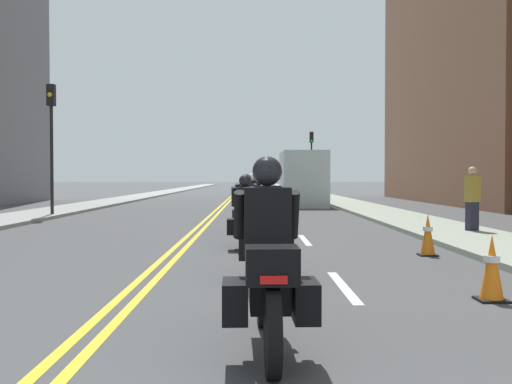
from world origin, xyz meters
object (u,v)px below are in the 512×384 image
at_px(motorcycle_6, 252,196).
at_px(traffic_light_far, 311,152).
at_px(motorcycle_2, 245,218).
at_px(motorcycle_3, 246,210).
at_px(motorcycle_1, 268,235).
at_px(pedestrian_0, 472,200).
at_px(motorcycle_5, 251,198).
at_px(parked_truck, 302,181).
at_px(traffic_cone_2, 428,235).
at_px(motorcycle_4, 252,203).
at_px(motorcycle_0, 268,273).
at_px(traffic_cone_1, 492,268).
at_px(traffic_light_near, 51,126).

height_order(motorcycle_6, traffic_light_far, traffic_light_far).
bearing_deg(motorcycle_2, motorcycle_3, 88.44).
relative_size(motorcycle_1, pedestrian_0, 1.27).
bearing_deg(motorcycle_2, pedestrian_0, 23.33).
xyz_separation_m(motorcycle_5, traffic_light_far, (4.45, 20.73, 2.68)).
bearing_deg(motorcycle_1, parked_truck, 87.24).
bearing_deg(motorcycle_1, pedestrian_0, 53.67).
distance_m(motorcycle_1, motorcycle_5, 14.95).
height_order(motorcycle_2, motorcycle_6, motorcycle_6).
distance_m(pedestrian_0, parked_truck, 16.47).
relative_size(motorcycle_5, parked_truck, 0.33).
bearing_deg(traffic_cone_2, motorcycle_6, 102.12).
xyz_separation_m(motorcycle_1, traffic_cone_2, (3.12, 2.59, -0.25)).
bearing_deg(pedestrian_0, motorcycle_2, -176.90).
bearing_deg(motorcycle_6, motorcycle_3, -93.14).
height_order(motorcycle_3, motorcycle_5, motorcycle_5).
xyz_separation_m(motorcycle_3, parked_truck, (2.78, 15.89, 0.62)).
xyz_separation_m(traffic_light_far, pedestrian_0, (1.26, -29.07, -2.43)).
distance_m(motorcycle_5, traffic_cone_2, 12.81).
distance_m(motorcycle_4, motorcycle_6, 7.67).
bearing_deg(motorcycle_4, motorcycle_3, -88.75).
xyz_separation_m(motorcycle_3, motorcycle_4, (0.14, 3.70, 0.00)).
bearing_deg(motorcycle_1, motorcycle_0, -88.21).
height_order(motorcycle_0, traffic_light_far, traffic_light_far).
bearing_deg(motorcycle_6, traffic_cone_1, -84.08).
relative_size(motorcycle_6, traffic_light_far, 0.45).
height_order(motorcycle_6, traffic_cone_2, motorcycle_6).
distance_m(traffic_light_near, pedestrian_0, 15.08).
distance_m(motorcycle_5, traffic_light_near, 8.06).
bearing_deg(motorcycle_4, motorcycle_0, -86.01).
xyz_separation_m(motorcycle_2, traffic_light_near, (-7.33, 9.65, 2.77)).
xyz_separation_m(motorcycle_0, motorcycle_2, (-0.29, 7.53, -0.06)).
xyz_separation_m(motorcycle_2, motorcycle_5, (0.12, 11.05, 0.04)).
relative_size(motorcycle_2, motorcycle_6, 1.00).
distance_m(motorcycle_6, traffic_cone_2, 16.04).
height_order(traffic_light_far, parked_truck, traffic_light_far).
xyz_separation_m(motorcycle_1, motorcycle_6, (-0.24, 18.27, 0.01)).
xyz_separation_m(motorcycle_0, motorcycle_4, (-0.15, 14.24, -0.03)).
relative_size(traffic_cone_1, traffic_light_far, 0.17).
height_order(motorcycle_1, motorcycle_6, motorcycle_6).
height_order(pedestrian_0, parked_truck, parked_truck).
bearing_deg(motorcycle_5, motorcycle_0, -92.48).
height_order(motorcycle_0, motorcycle_1, motorcycle_0).
bearing_deg(motorcycle_5, pedestrian_0, -58.57).
xyz_separation_m(motorcycle_2, traffic_cone_1, (3.05, -5.44, -0.23)).
xyz_separation_m(motorcycle_2, traffic_light_far, (4.57, 31.78, 2.72)).
bearing_deg(motorcycle_2, motorcycle_1, -86.06).
height_order(motorcycle_6, traffic_light_near, traffic_light_near).
distance_m(motorcycle_0, parked_truck, 26.54).
relative_size(motorcycle_0, motorcycle_6, 1.02).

